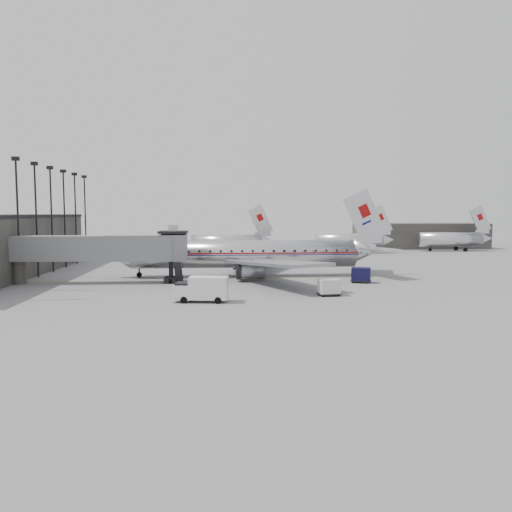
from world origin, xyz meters
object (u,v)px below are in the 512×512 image
Objects in this scene: ramp_worker at (196,280)px; baggage_cart_navy at (361,275)px; airliner at (250,254)px; service_van at (202,289)px; baggage_cart_white at (329,287)px.

baggage_cart_navy is at bearing -2.49° from ramp_worker.
airliner is 6.97× the size of service_van.
baggage_cart_white is at bearing -35.50° from ramp_worker.
airliner reaches higher than service_van.
baggage_cart_navy is at bearing 39.34° from service_van.
service_van reaches higher than ramp_worker.
baggage_cart_white is (-6.02, -9.26, -0.07)m from baggage_cart_navy.
airliner is at bearing 107.59° from baggage_cart_white.
baggage_cart_white is at bearing -66.96° from airliner.
service_van reaches higher than baggage_cart_white.
airliner is 15.22m from baggage_cart_navy.
service_van is 3.55× the size of ramp_worker.
baggage_cart_white is 16.01m from ramp_worker.
baggage_cart_navy is (19.04, 11.96, -0.30)m from service_van.
baggage_cart_navy is at bearing 50.77° from baggage_cart_white.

